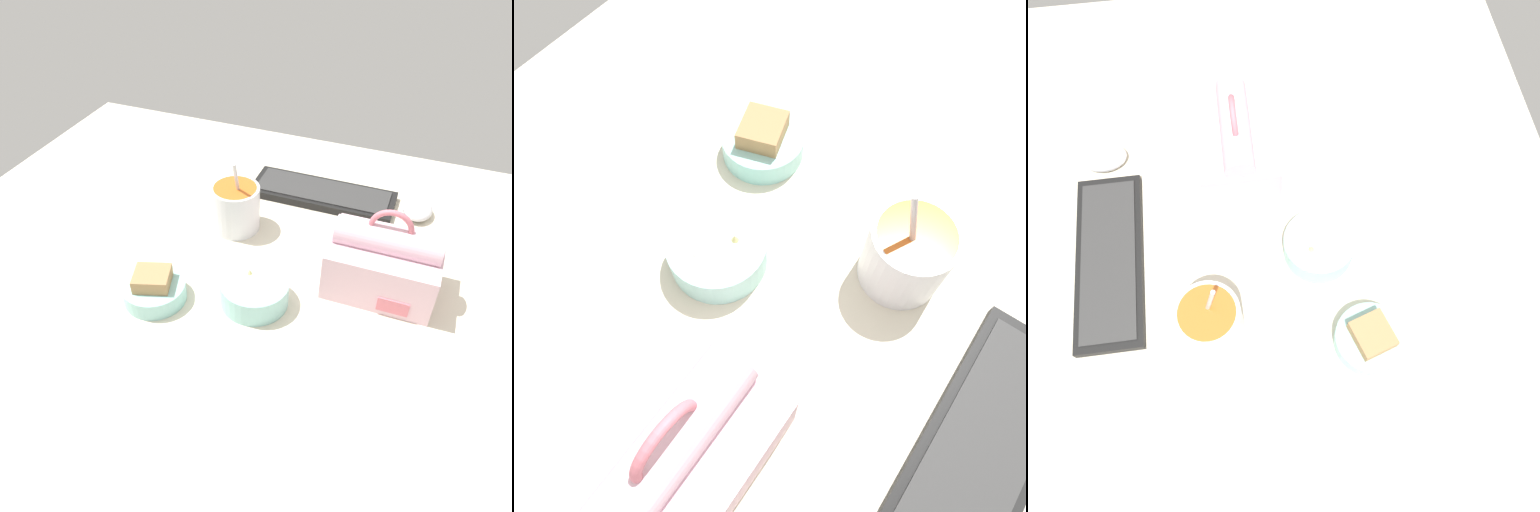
% 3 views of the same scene
% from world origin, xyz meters
% --- Properties ---
extents(desk_surface, '(1.40, 1.10, 0.02)m').
position_xyz_m(desk_surface, '(0.00, 0.00, 0.01)').
color(desk_surface, beige).
rests_on(desk_surface, ground).
extents(keyboard, '(0.33, 0.11, 0.02)m').
position_xyz_m(keyboard, '(0.06, 0.29, 0.03)').
color(keyboard, black).
rests_on(keyboard, desk_surface).
extents(lunch_bag, '(0.19, 0.14, 0.17)m').
position_xyz_m(lunch_bag, '(0.23, 0.04, 0.08)').
color(lunch_bag, beige).
rests_on(lunch_bag, desk_surface).
extents(soup_cup, '(0.10, 0.10, 0.16)m').
position_xyz_m(soup_cup, '(-0.09, 0.11, 0.07)').
color(soup_cup, silver).
rests_on(soup_cup, desk_surface).
extents(bento_bowl_sandwich, '(0.11, 0.11, 0.06)m').
position_xyz_m(bento_bowl_sandwich, '(-0.14, -0.14, 0.04)').
color(bento_bowl_sandwich, '#93D1CC').
rests_on(bento_bowl_sandwich, desk_surface).
extents(bento_bowl_snacks, '(0.12, 0.12, 0.06)m').
position_xyz_m(bento_bowl_snacks, '(0.03, -0.08, 0.05)').
color(bento_bowl_snacks, '#93D1CC').
rests_on(bento_bowl_snacks, desk_surface).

